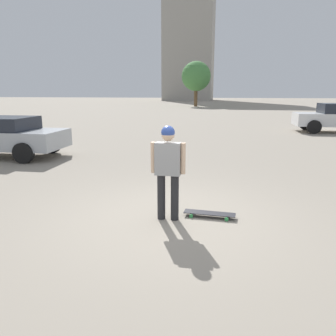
# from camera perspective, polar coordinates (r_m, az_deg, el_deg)

# --- Properties ---
(ground_plane) EXTENTS (220.00, 220.00, 0.00)m
(ground_plane) POSITION_cam_1_polar(r_m,az_deg,el_deg) (5.75, 0.00, -8.86)
(ground_plane) COLOR gray
(person) EXTENTS (0.23, 0.59, 1.62)m
(person) POSITION_cam_1_polar(r_m,az_deg,el_deg) (5.47, 0.00, 0.57)
(person) COLOR #262628
(person) RESTS_ON ground_plane
(skateboard) EXTENTS (0.31, 0.91, 0.08)m
(skateboard) POSITION_cam_1_polar(r_m,az_deg,el_deg) (5.86, 7.24, -7.86)
(skateboard) COLOR #232328
(skateboard) RESTS_ON ground_plane
(car_parked_near) EXTENTS (2.02, 4.17, 1.34)m
(car_parked_near) POSITION_cam_1_polar(r_m,az_deg,el_deg) (12.33, -26.82, 5.01)
(car_parked_near) COLOR #ADB2B7
(car_parked_near) RESTS_ON ground_plane
(building_block_distant) EXTENTS (12.96, 11.27, 32.74)m
(building_block_distant) POSITION_cam_1_polar(r_m,az_deg,el_deg) (84.49, 3.83, 22.85)
(building_block_distant) COLOR #9E998E
(building_block_distant) RESTS_ON ground_plane
(tree_distant) EXTENTS (4.20, 4.20, 6.39)m
(tree_distant) POSITION_cam_1_polar(r_m,az_deg,el_deg) (49.01, 4.92, 15.61)
(tree_distant) COLOR brown
(tree_distant) RESTS_ON ground_plane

